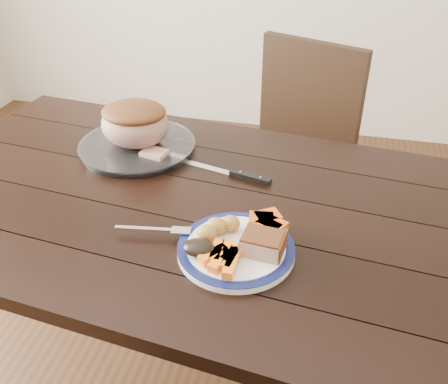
% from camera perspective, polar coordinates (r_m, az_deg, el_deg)
% --- Properties ---
extents(ground, '(4.00, 4.00, 0.00)m').
position_cam_1_polar(ground, '(1.82, -2.47, -20.79)').
color(ground, '#472B16').
rests_on(ground, ground).
extents(dining_table, '(1.69, 1.07, 0.75)m').
position_cam_1_polar(dining_table, '(1.34, -3.15, -4.20)').
color(dining_table, black).
rests_on(dining_table, ground).
extents(chair_far, '(0.55, 0.55, 0.93)m').
position_cam_1_polar(chair_far, '(1.99, 7.87, 4.66)').
color(chair_far, black).
rests_on(chair_far, ground).
extents(dinner_plate, '(0.26, 0.26, 0.02)m').
position_cam_1_polar(dinner_plate, '(1.11, 1.38, -6.65)').
color(dinner_plate, white).
rests_on(dinner_plate, dining_table).
extents(plate_rim, '(0.26, 0.26, 0.02)m').
position_cam_1_polar(plate_rim, '(1.11, 1.39, -6.32)').
color(plate_rim, '#0D1445').
rests_on(plate_rim, dinner_plate).
extents(serving_platter, '(0.34, 0.34, 0.02)m').
position_cam_1_polar(serving_platter, '(1.53, -9.85, 5.08)').
color(serving_platter, white).
rests_on(serving_platter, dining_table).
extents(pork_slice, '(0.09, 0.08, 0.04)m').
position_cam_1_polar(pork_slice, '(1.08, 4.37, -5.96)').
color(pork_slice, tan).
rests_on(pork_slice, dinner_plate).
extents(roasted_potatoes, '(0.09, 0.09, 0.04)m').
position_cam_1_polar(roasted_potatoes, '(1.13, -0.76, -4.08)').
color(roasted_potatoes, gold).
rests_on(roasted_potatoes, dinner_plate).
extents(carrot_batons, '(0.10, 0.11, 0.02)m').
position_cam_1_polar(carrot_batons, '(1.06, 0.08, -7.46)').
color(carrot_batons, orange).
rests_on(carrot_batons, dinner_plate).
extents(pumpkin_wedges, '(0.09, 0.10, 0.04)m').
position_cam_1_polar(pumpkin_wedges, '(1.13, 4.95, -3.90)').
color(pumpkin_wedges, orange).
rests_on(pumpkin_wedges, dinner_plate).
extents(dark_mushroom, '(0.07, 0.05, 0.03)m').
position_cam_1_polar(dark_mushroom, '(1.08, -2.89, -6.38)').
color(dark_mushroom, black).
rests_on(dark_mushroom, dinner_plate).
extents(fork, '(0.18, 0.04, 0.00)m').
position_cam_1_polar(fork, '(1.16, -7.48, -4.32)').
color(fork, silver).
rests_on(fork, dinner_plate).
extents(roast_joint, '(0.20, 0.17, 0.13)m').
position_cam_1_polar(roast_joint, '(1.50, -10.12, 7.56)').
color(roast_joint, '#AA7867').
rests_on(roast_joint, serving_platter).
extents(cut_slice, '(0.08, 0.07, 0.02)m').
position_cam_1_polar(cut_slice, '(1.45, -7.95, 4.37)').
color(cut_slice, tan).
rests_on(cut_slice, serving_platter).
extents(carving_knife, '(0.32, 0.10, 0.01)m').
position_cam_1_polar(carving_knife, '(1.38, 1.51, 2.07)').
color(carving_knife, silver).
rests_on(carving_knife, dining_table).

